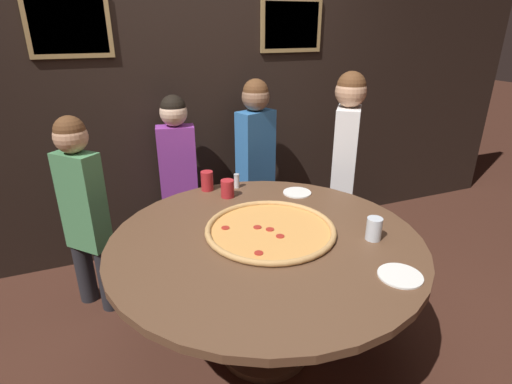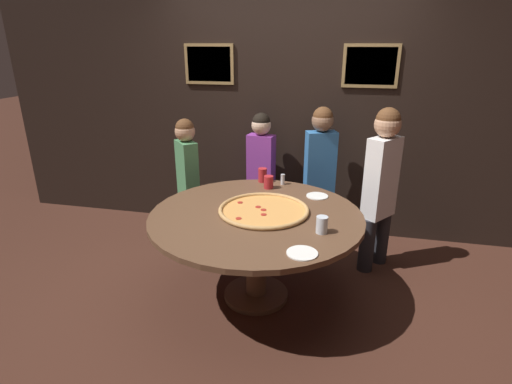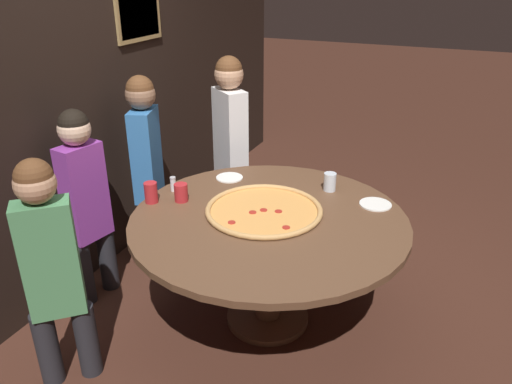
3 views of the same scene
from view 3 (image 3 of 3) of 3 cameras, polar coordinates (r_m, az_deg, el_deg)
The scene contains 14 objects.
ground_plane at distance 3.31m, azimuth 1.32°, elevation -14.30°, with size 24.00×24.00×0.00m, color #422319.
back_wall at distance 3.45m, azimuth -21.00°, elevation 10.08°, with size 6.40×0.08×2.60m.
dining_table at distance 2.96m, azimuth 1.44°, elevation -5.05°, with size 1.62×1.62×0.74m.
giant_pizza at distance 2.95m, azimuth 0.91°, elevation -2.07°, with size 0.70×0.70×0.03m.
drink_cup_beside_pizza at distance 3.12m, azimuth -11.91°, elevation -0.06°, with size 0.08×0.08×0.13m, color #B22328.
drink_cup_near_right at distance 3.25m, azimuth 8.43°, elevation 1.16°, with size 0.08×0.08×0.12m, color silver.
drink_cup_centre_back at distance 3.11m, azimuth -8.56°, elevation -0.06°, with size 0.08×0.08×0.11m, color #B22328.
white_plate_near_front at distance 3.13m, azimuth 13.49°, elevation -1.37°, with size 0.19×0.19×0.01m, color white.
white_plate_beside_cup at distance 3.42m, azimuth -3.04°, elevation 1.66°, with size 0.18×0.18×0.01m, color white.
condiment_shaker at distance 3.25m, azimuth -9.45°, elevation 0.91°, with size 0.04×0.04×0.10m.
diner_far_left at distance 3.33m, azimuth -18.98°, elevation -0.49°, with size 0.34×0.20×1.31m.
diner_centre_back at distance 3.71m, azimuth -12.39°, elevation 3.74°, with size 0.37×0.24×1.39m.
diner_far_right at distance 2.69m, azimuth -22.35°, elevation -7.62°, with size 0.30×0.31×1.29m.
diner_side_right at distance 3.94m, azimuth -2.95°, elevation 6.17°, with size 0.33×0.37×1.47m.
Camera 3 is at (-2.38, -0.96, 2.09)m, focal length 35.00 mm.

